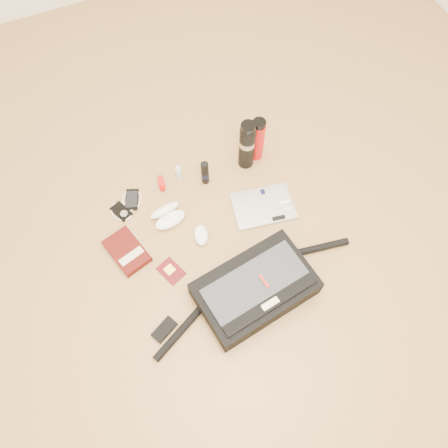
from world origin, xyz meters
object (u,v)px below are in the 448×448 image
(messenger_bag, at_px, (255,289))
(laptop, at_px, (263,206))
(book, at_px, (127,251))
(thermos_red, at_px, (257,139))
(thermos_black, at_px, (247,145))

(messenger_bag, xyz_separation_m, laptop, (0.24, 0.38, -0.05))
(book, bearing_deg, messenger_bag, -58.39)
(book, relative_size, thermos_red, 0.92)
(messenger_bag, bearing_deg, thermos_red, 55.49)
(thermos_black, bearing_deg, messenger_bag, -112.36)
(book, height_order, thermos_red, thermos_red)
(thermos_red, bearing_deg, thermos_black, -162.50)
(laptop, xyz_separation_m, thermos_red, (0.10, 0.30, 0.12))
(laptop, distance_m, thermos_black, 0.32)
(thermos_black, bearing_deg, thermos_red, 17.50)
(book, distance_m, thermos_red, 0.85)
(messenger_bag, bearing_deg, book, 129.11)
(messenger_bag, distance_m, thermos_black, 0.72)
(messenger_bag, relative_size, thermos_red, 3.84)
(laptop, height_order, book, book)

